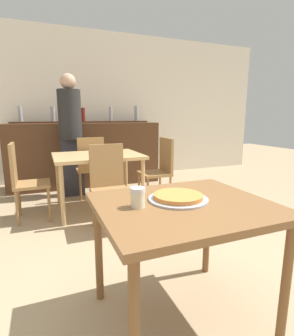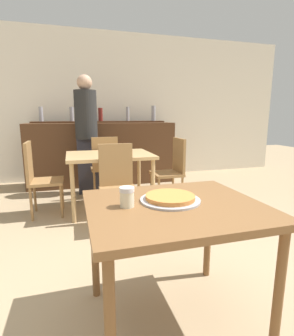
{
  "view_description": "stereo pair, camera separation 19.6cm",
  "coord_description": "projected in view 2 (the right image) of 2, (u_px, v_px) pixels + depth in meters",
  "views": [
    {
      "loc": [
        -0.73,
        -1.24,
        1.23
      ],
      "look_at": [
        -0.0,
        0.55,
        0.84
      ],
      "focal_mm": 28.0,
      "sensor_mm": 36.0,
      "label": 1
    },
    {
      "loc": [
        -0.54,
        -1.3,
        1.23
      ],
      "look_at": [
        -0.0,
        0.55,
        0.84
      ],
      "focal_mm": 28.0,
      "sensor_mm": 36.0,
      "label": 2
    }
  ],
  "objects": [
    {
      "name": "wall_back",
      "position": [
        98.0,
        107.0,
        5.1
      ],
      "size": [
        8.0,
        0.05,
        2.8
      ],
      "color": "silver",
      "rests_on": "ground_plane"
    },
    {
      "name": "dining_table_near",
      "position": [
        175.0,
        218.0,
        1.48
      ],
      "size": [
        0.97,
        0.84,
        0.74
      ],
      "color": "brown",
      "rests_on": "ground_plane"
    },
    {
      "name": "pizza_tray",
      "position": [
        170.0,
        198.0,
        1.51
      ],
      "size": [
        0.35,
        0.35,
        0.04
      ],
      "color": "#A3A3A8",
      "rests_on": "dining_table_near"
    },
    {
      "name": "dining_table_far",
      "position": [
        110.0,
        160.0,
        3.41
      ],
      "size": [
        1.09,
        0.83,
        0.75
      ],
      "color": "tan",
      "rests_on": "ground_plane"
    },
    {
      "name": "chair_far_side_front",
      "position": [
        118.0,
        181.0,
        2.9
      ],
      "size": [
        0.4,
        0.4,
        0.93
      ],
      "color": "olive",
      "rests_on": "ground_plane"
    },
    {
      "name": "cheese_shaker",
      "position": [
        127.0,
        197.0,
        1.41
      ],
      "size": [
        0.08,
        0.08,
        0.11
      ],
      "color": "beige",
      "rests_on": "dining_table_near"
    },
    {
      "name": "bar_counter",
      "position": [
        103.0,
        153.0,
        4.79
      ],
      "size": [
        2.6,
        0.56,
        1.11
      ],
      "color": "#4C2D19",
      "rests_on": "ground_plane"
    },
    {
      "name": "ground_plane",
      "position": [
        172.0,
        319.0,
        1.61
      ],
      "size": [
        16.0,
        16.0,
        0.0
      ],
      "primitive_type": "plane",
      "color": "tan"
    },
    {
      "name": "chair_far_side_back",
      "position": [
        105.0,
        163.0,
        3.99
      ],
      "size": [
        0.4,
        0.4,
        0.93
      ],
      "rotation": [
        0.0,
        0.0,
        3.14
      ],
      "color": "olive",
      "rests_on": "ground_plane"
    },
    {
      "name": "bar_back_shelf",
      "position": [
        102.0,
        120.0,
        4.81
      ],
      "size": [
        2.39,
        0.24,
        0.31
      ],
      "color": "#4C2D19",
      "rests_on": "bar_counter"
    },
    {
      "name": "chair_far_side_right",
      "position": [
        172.0,
        167.0,
        3.68
      ],
      "size": [
        0.4,
        0.4,
        0.93
      ],
      "rotation": [
        0.0,
        0.0,
        -1.57
      ],
      "color": "olive",
      "rests_on": "ground_plane"
    },
    {
      "name": "person_standing",
      "position": [
        87.0,
        130.0,
        4.07
      ],
      "size": [
        0.34,
        0.34,
        1.84
      ],
      "color": "#2D2D38",
      "rests_on": "ground_plane"
    },
    {
      "name": "chair_far_side_left",
      "position": [
        38.0,
        175.0,
        3.2
      ],
      "size": [
        0.4,
        0.4,
        0.93
      ],
      "rotation": [
        0.0,
        0.0,
        1.57
      ],
      "color": "olive",
      "rests_on": "ground_plane"
    }
  ]
}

